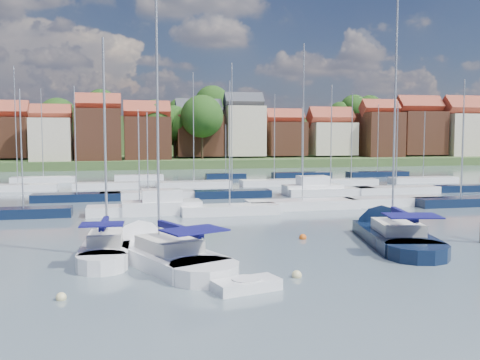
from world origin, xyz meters
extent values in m
plane|color=#425259|center=(0.00, 40.00, 0.00)|extent=(260.00, 260.00, 0.00)
cube|color=white|center=(-9.74, 3.60, 0.25)|extent=(3.02, 6.53, 1.20)
cone|color=white|center=(-9.52, 7.58, 0.25)|extent=(2.83, 3.25, 2.66)
cylinder|color=white|center=(-9.92, 0.41, 0.25)|extent=(2.81, 2.81, 1.20)
cube|color=silver|center=(-9.77, 3.15, 1.20)|extent=(2.01, 2.76, 0.70)
cylinder|color=#B2B2B7|center=(-9.72, 4.04, 6.76)|extent=(0.14, 0.14, 11.83)
cylinder|color=#B2B2B7|center=(-9.82, 2.27, 2.05)|extent=(0.30, 3.55, 0.10)
cube|color=#111051|center=(-9.82, 2.27, 2.20)|extent=(0.49, 3.38, 0.35)
cube|color=#111051|center=(-9.88, 1.12, 2.35)|extent=(2.35, 1.72, 0.08)
cube|color=white|center=(-6.59, 1.32, 0.25)|extent=(6.54, 9.15, 1.20)
cone|color=white|center=(-8.65, 6.18, 0.25)|extent=(4.84, 5.15, 3.52)
cylinder|color=white|center=(-4.94, -2.57, 0.25)|extent=(4.61, 4.61, 1.20)
cube|color=silver|center=(-6.36, 0.78, 1.20)|extent=(3.64, 4.20, 0.70)
cylinder|color=#B2B2B7|center=(-6.82, 1.86, 8.67)|extent=(0.14, 0.14, 15.64)
cylinder|color=#B2B2B7|center=(-5.91, -0.30, 2.05)|extent=(1.92, 4.36, 0.10)
cube|color=#111051|center=(-5.91, -0.30, 2.20)|extent=(2.02, 4.22, 0.35)
cube|color=#111051|center=(-5.31, -1.70, 2.35)|extent=(3.58, 3.11, 0.08)
cube|color=black|center=(8.65, 3.59, 0.25)|extent=(5.47, 9.38, 1.20)
cone|color=black|center=(9.83, 8.96, 0.25)|extent=(4.50, 4.96, 3.67)
cylinder|color=black|center=(7.71, -0.71, 0.25)|extent=(4.37, 4.37, 1.20)
cube|color=silver|center=(8.52, 2.99, 1.20)|extent=(3.29, 4.13, 0.70)
cylinder|color=#B2B2B7|center=(8.78, 4.19, 9.18)|extent=(0.14, 0.14, 16.67)
cylinder|color=#B2B2B7|center=(8.26, 1.80, 2.05)|extent=(1.14, 4.80, 0.10)
cube|color=#111051|center=(8.26, 1.80, 2.20)|extent=(1.29, 4.60, 0.35)
cube|color=#111051|center=(7.92, 0.25, 2.35)|extent=(3.52, 2.82, 0.08)
cube|color=white|center=(-3.33, -4.72, 0.22)|extent=(3.32, 2.16, 0.60)
cylinder|color=white|center=(-3.33, -4.72, 0.38)|extent=(1.42, 1.42, 0.38)
sphere|color=beige|center=(-11.47, -4.32, 0.00)|extent=(0.46, 0.46, 0.46)
sphere|color=#D85914|center=(-7.24, -0.07, 0.00)|extent=(0.43, 0.43, 0.43)
sphere|color=beige|center=(-0.35, -3.05, 0.00)|extent=(0.51, 0.51, 0.51)
sphere|color=#D85914|center=(3.23, 6.26, 0.00)|extent=(0.51, 0.51, 0.51)
cube|color=black|center=(-17.11, 20.54, 0.35)|extent=(8.01, 2.24, 1.00)
cylinder|color=#B2B2B7|center=(-17.11, 20.54, 5.93)|extent=(0.12, 0.12, 10.16)
cube|color=white|center=(-7.27, 20.20, 0.35)|extent=(9.22, 2.58, 1.00)
cylinder|color=#B2B2B7|center=(-7.27, 20.20, 4.94)|extent=(0.12, 0.12, 8.18)
cube|color=white|center=(0.63, 18.61, 0.35)|extent=(8.78, 2.46, 1.00)
cylinder|color=#B2B2B7|center=(0.63, 18.61, 6.38)|extent=(0.12, 0.12, 11.06)
cube|color=white|center=(8.23, 20.67, 0.35)|extent=(10.79, 3.02, 1.00)
cylinder|color=#B2B2B7|center=(8.23, 20.67, 8.29)|extent=(0.12, 0.12, 14.87)
cube|color=white|center=(17.98, 21.03, 0.35)|extent=(10.13, 2.84, 1.00)
cylinder|color=#B2B2B7|center=(17.98, 21.03, 5.65)|extent=(0.12, 0.12, 9.59)
cube|color=black|center=(24.42, 19.12, 0.35)|extent=(9.52, 2.67, 1.00)
cylinder|color=#B2B2B7|center=(24.42, 19.12, 6.73)|extent=(0.12, 0.12, 11.77)
cube|color=white|center=(-5.31, 20.00, 0.50)|extent=(7.00, 2.60, 1.40)
cube|color=white|center=(-5.31, 20.00, 1.60)|extent=(3.50, 2.20, 1.30)
cube|color=black|center=(-13.55, 31.64, 0.35)|extent=(9.30, 2.60, 1.00)
cylinder|color=#B2B2B7|center=(-13.55, 31.64, 6.59)|extent=(0.12, 0.12, 11.48)
cube|color=white|center=(-5.94, 32.01, 0.35)|extent=(10.40, 2.91, 1.00)
cylinder|color=#B2B2B7|center=(-5.94, 32.01, 5.24)|extent=(0.12, 0.12, 8.77)
cube|color=black|center=(3.48, 31.28, 0.35)|extent=(8.80, 2.46, 1.00)
cylinder|color=#B2B2B7|center=(3.48, 31.28, 8.01)|extent=(0.12, 0.12, 14.33)
cube|color=white|center=(15.40, 31.16, 0.35)|extent=(10.73, 3.00, 1.00)
cylinder|color=#B2B2B7|center=(15.40, 31.16, 6.92)|extent=(0.12, 0.12, 12.14)
cube|color=white|center=(23.82, 30.97, 0.35)|extent=(10.48, 2.93, 1.00)
cylinder|color=#B2B2B7|center=(23.82, 30.97, 5.99)|extent=(0.12, 0.12, 10.28)
cube|color=black|center=(32.94, 31.07, 0.35)|extent=(6.84, 1.91, 1.00)
cylinder|color=#B2B2B7|center=(32.94, 31.07, 5.26)|extent=(0.12, 0.12, 8.82)
cube|color=white|center=(13.46, 32.00, 0.50)|extent=(7.00, 2.60, 1.40)
cube|color=white|center=(13.46, 32.00, 1.60)|extent=(3.50, 2.20, 1.30)
cube|color=white|center=(-21.71, 44.21, 0.35)|extent=(9.71, 2.72, 1.00)
cylinder|color=#B2B2B7|center=(-21.71, 44.21, 8.29)|extent=(0.12, 0.12, 14.88)
cube|color=white|center=(-10.84, 44.51, 0.35)|extent=(8.49, 2.38, 1.00)
cylinder|color=#B2B2B7|center=(-10.84, 44.51, 6.51)|extent=(0.12, 0.12, 11.31)
cube|color=white|center=(0.79, 43.78, 0.35)|extent=(10.16, 2.85, 1.00)
cylinder|color=#B2B2B7|center=(0.79, 43.78, 8.15)|extent=(0.12, 0.12, 14.59)
cube|color=white|center=(12.17, 43.90, 0.35)|extent=(9.53, 2.67, 1.00)
cylinder|color=#B2B2B7|center=(12.17, 43.90, 6.81)|extent=(0.12, 0.12, 11.91)
cube|color=white|center=(23.16, 42.50, 0.35)|extent=(7.62, 2.13, 1.00)
cylinder|color=#B2B2B7|center=(23.16, 42.50, 6.91)|extent=(0.12, 0.12, 12.13)
cube|color=white|center=(35.22, 43.59, 0.35)|extent=(10.17, 2.85, 1.00)
cylinder|color=#B2B2B7|center=(35.22, 43.59, 5.72)|extent=(0.12, 0.12, 9.73)
cube|color=white|center=(-20.26, 56.56, 0.35)|extent=(9.24, 2.59, 1.00)
cylinder|color=#B2B2B7|center=(-20.26, 56.56, 7.43)|extent=(0.12, 0.12, 13.17)
cube|color=white|center=(-6.08, 57.30, 0.35)|extent=(7.57, 2.12, 1.00)
cylinder|color=#B2B2B7|center=(-6.08, 57.30, 5.97)|extent=(0.12, 0.12, 10.24)
cube|color=black|center=(7.88, 57.47, 0.35)|extent=(6.58, 1.84, 1.00)
cylinder|color=#B2B2B7|center=(7.88, 57.47, 4.85)|extent=(0.12, 0.12, 8.01)
cube|color=black|center=(20.94, 57.40, 0.35)|extent=(9.92, 2.78, 1.00)
cylinder|color=#B2B2B7|center=(20.94, 57.40, 6.31)|extent=(0.12, 0.12, 10.92)
cube|color=black|center=(34.28, 56.37, 0.35)|extent=(10.55, 2.95, 1.00)
cylinder|color=#B2B2B7|center=(34.28, 56.37, 6.61)|extent=(0.12, 0.12, 11.51)
cube|color=#41592C|center=(0.00, 117.00, 0.30)|extent=(200.00, 70.00, 3.00)
cube|color=#41592C|center=(0.00, 142.00, 5.00)|extent=(200.00, 60.00, 14.00)
cube|color=brown|center=(-33.65, 97.79, 6.56)|extent=(10.37, 9.97, 8.73)
cube|color=brown|center=(-33.65, 97.79, 12.20)|extent=(10.57, 5.13, 5.13)
cube|color=beige|center=(-22.74, 89.00, 6.08)|extent=(8.09, 8.80, 8.96)
cube|color=brown|center=(-22.74, 89.00, 11.55)|extent=(8.25, 4.00, 4.00)
cube|color=brown|center=(-13.35, 89.94, 7.08)|extent=(9.36, 10.17, 10.97)
cube|color=brown|center=(-13.35, 89.94, 13.72)|extent=(9.54, 4.63, 4.63)
cube|color=brown|center=(-3.04, 91.65, 6.31)|extent=(9.90, 8.56, 9.42)
cube|color=brown|center=(-3.04, 91.65, 12.23)|extent=(10.10, 4.90, 4.90)
cube|color=brown|center=(9.10, 96.65, 6.95)|extent=(10.59, 8.93, 9.49)
cube|color=#383A42|center=(9.10, 96.65, 12.99)|extent=(10.80, 5.24, 5.24)
cube|color=beige|center=(19.71, 95.80, 8.02)|extent=(9.01, 8.61, 11.65)
cube|color=#383A42|center=(19.71, 95.80, 14.95)|extent=(9.19, 4.46, 4.46)
cube|color=brown|center=(30.17, 97.00, 6.20)|extent=(9.10, 9.34, 8.00)
cube|color=brown|center=(30.17, 97.00, 11.32)|extent=(9.28, 4.50, 4.50)
cube|color=beige|center=(41.95, 96.59, 6.14)|extent=(10.86, 9.59, 7.88)
cube|color=brown|center=(41.95, 96.59, 11.41)|extent=(11.07, 5.37, 5.37)
cube|color=brown|center=(53.76, 93.92, 7.09)|extent=(9.18, 9.96, 10.97)
cube|color=brown|center=(53.76, 93.92, 13.70)|extent=(9.36, 4.54, 4.54)
cube|color=brown|center=(65.18, 95.21, 7.58)|extent=(11.39, 9.67, 10.76)
cube|color=brown|center=(65.18, 95.21, 14.36)|extent=(11.62, 5.64, 5.64)
cube|color=beige|center=(78.01, 93.34, 7.00)|extent=(12.95, 8.52, 10.80)
cube|color=brown|center=(78.01, 93.34, 13.99)|extent=(13.21, 6.41, 6.41)
cylinder|color=#382619|center=(56.77, 115.51, 8.51)|extent=(0.50, 0.50, 4.47)
sphere|color=#244D18|center=(56.77, 115.51, 14.58)|extent=(8.18, 8.18, 8.18)
cylinder|color=#382619|center=(3.46, 95.93, 3.83)|extent=(0.50, 0.50, 4.46)
sphere|color=#244D18|center=(3.46, 95.93, 9.88)|extent=(8.15, 8.15, 8.15)
cylinder|color=#382619|center=(15.22, 113.68, 8.58)|extent=(0.50, 0.50, 5.15)
sphere|color=#244D18|center=(15.22, 113.68, 15.56)|extent=(9.41, 9.41, 9.41)
cylinder|color=#382619|center=(-13.54, 116.31, 8.68)|extent=(0.50, 0.50, 4.56)
sphere|color=#244D18|center=(-13.54, 116.31, 14.87)|extent=(8.34, 8.34, 8.34)
cylinder|color=#382619|center=(-23.24, 105.25, 4.18)|extent=(0.50, 0.50, 5.15)
sphere|color=#244D18|center=(-23.24, 105.25, 11.17)|extent=(9.42, 9.42, 9.42)
cylinder|color=#382619|center=(13.76, 104.71, 3.48)|extent=(0.50, 0.50, 3.77)
sphere|color=#244D18|center=(13.76, 104.71, 8.60)|extent=(6.89, 6.89, 6.89)
cylinder|color=#382619|center=(9.05, 90.94, 4.21)|extent=(0.50, 0.50, 5.21)
sphere|color=#244D18|center=(9.05, 90.94, 11.28)|extent=(9.53, 9.53, 9.53)
cylinder|color=#382619|center=(61.93, 101.62, 3.09)|extent=(0.50, 0.50, 2.97)
sphere|color=#244D18|center=(61.93, 101.62, 7.12)|extent=(5.44, 5.44, 5.44)
cylinder|color=#382619|center=(-1.15, 93.75, 4.02)|extent=(0.50, 0.50, 4.84)
sphere|color=#244D18|center=(-1.15, 93.75, 10.59)|extent=(8.85, 8.85, 8.85)
cylinder|color=#382619|center=(52.68, 115.72, 8.17)|extent=(0.50, 0.50, 3.72)
sphere|color=#244D18|center=(52.68, 115.72, 13.21)|extent=(6.80, 6.80, 6.80)
cylinder|color=#382619|center=(54.05, 94.13, 3.62)|extent=(0.50, 0.50, 4.05)
sphere|color=#244D18|center=(54.05, 94.13, 9.11)|extent=(7.40, 7.40, 7.40)
cylinder|color=#382619|center=(6.84, 113.29, 7.91)|extent=(0.50, 0.50, 3.93)
sphere|color=#244D18|center=(6.84, 113.29, 13.24)|extent=(7.19, 7.19, 7.19)
cylinder|color=#382619|center=(30.65, 100.17, 3.51)|extent=(0.50, 0.50, 3.82)
sphere|color=#244D18|center=(30.65, 100.17, 8.70)|extent=(6.99, 6.99, 6.99)
cylinder|color=#382619|center=(-17.44, 93.12, 3.34)|extent=(0.50, 0.50, 3.48)
sphere|color=#244D18|center=(-17.44, 93.12, 8.07)|extent=(6.37, 6.37, 6.37)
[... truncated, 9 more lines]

